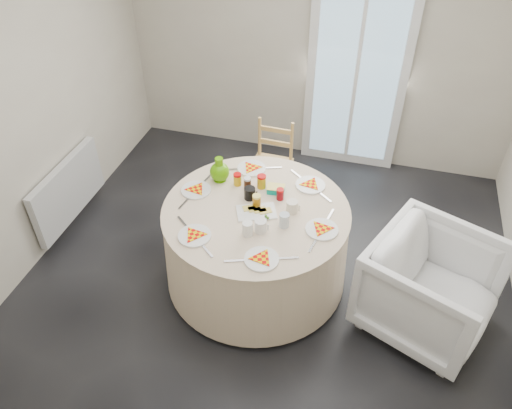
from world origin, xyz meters
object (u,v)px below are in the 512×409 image
(table, at_px, (256,245))
(green_pitcher, at_px, (219,168))
(radiator, at_px, (68,190))
(armchair, at_px, (431,288))
(wooden_chair, at_px, (271,160))

(table, xyz_separation_m, green_pitcher, (-0.38, 0.28, 0.49))
(radiator, xyz_separation_m, green_pitcher, (1.46, 0.07, 0.49))
(radiator, distance_m, green_pitcher, 1.54)
(armchair, height_order, green_pitcher, green_pitcher)
(wooden_chair, height_order, armchair, wooden_chair)
(armchair, bearing_deg, green_pitcher, 100.43)
(radiator, distance_m, table, 1.86)
(table, distance_m, wooden_chair, 1.07)
(radiator, xyz_separation_m, armchair, (3.21, -0.33, 0.01))
(wooden_chair, bearing_deg, green_pitcher, -104.83)
(armchair, bearing_deg, table, 108.56)
(table, xyz_separation_m, wooden_chair, (-0.15, 1.06, 0.09))
(radiator, height_order, armchair, armchair)
(green_pitcher, bearing_deg, radiator, -166.15)
(table, relative_size, armchair, 1.70)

